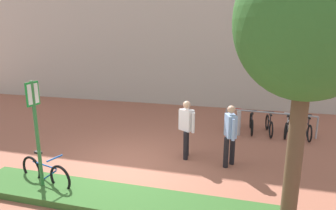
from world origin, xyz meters
The scene contains 10 objects.
ground_plane centered at (0.00, 0.00, 0.00)m, with size 60.00×60.00×0.00m, color #9E5B47.
building_facade centered at (0.00, 8.01, 5.00)m, with size 28.00×1.20×10.00m, color #B2ADA3.
planter_strip centered at (0.54, -1.80, 0.08)m, with size 7.00×1.10×0.16m, color #336028.
tree_sidewalk centered at (3.94, -1.77, 3.73)m, with size 2.37×2.37×5.07m.
parking_sign_post centered at (-1.35, -1.80, 1.68)m, with size 0.08×0.36×2.58m.
bike_at_sign centered at (-1.41, -1.60, 0.35)m, with size 1.64×0.54×0.86m.
bike_rack_cluster centered at (3.99, 3.86, 0.35)m, with size 3.19×1.77×0.83m.
bollard_steel centered at (2.90, 3.38, 0.45)m, with size 0.16×0.16×0.90m, color #ADADB2.
person_shirt_white centered at (2.73, 0.70, 0.98)m, with size 0.36×0.58×1.72m.
person_shirt_blue centered at (1.47, 0.94, 0.98)m, with size 0.53×0.43×1.72m.
Camera 1 is at (3.02, -6.84, 3.50)m, focal length 30.56 mm.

